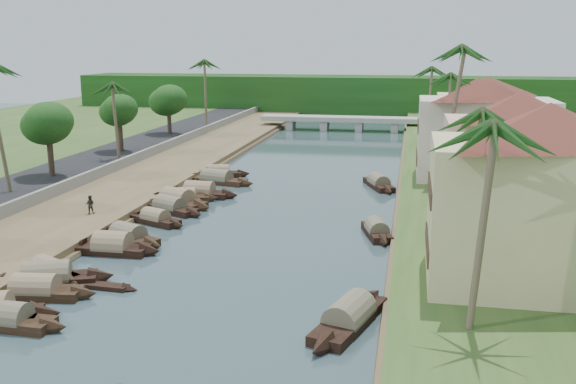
# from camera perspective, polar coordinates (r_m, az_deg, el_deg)

# --- Properties ---
(ground) EXTENTS (220.00, 220.00, 0.00)m
(ground) POSITION_cam_1_polar(r_m,az_deg,el_deg) (42.50, -5.86, -6.91)
(ground) COLOR #33474D
(ground) RESTS_ON ground
(left_bank) EXTENTS (10.00, 180.00, 0.80)m
(left_bank) POSITION_cam_1_polar(r_m,az_deg,el_deg) (66.01, -14.23, 0.29)
(left_bank) COLOR brown
(left_bank) RESTS_ON ground
(right_bank) EXTENTS (16.00, 180.00, 1.20)m
(right_bank) POSITION_cam_1_polar(r_m,az_deg,el_deg) (60.27, 17.52, -0.91)
(right_bank) COLOR #2D491D
(right_bank) RESTS_ON ground
(road) EXTENTS (8.00, 180.00, 1.40)m
(road) POSITION_cam_1_polar(r_m,az_deg,el_deg) (69.95, -20.57, 0.81)
(road) COLOR black
(road) RESTS_ON ground
(retaining_wall) EXTENTS (0.40, 180.00, 1.10)m
(retaining_wall) POSITION_cam_1_polar(r_m,az_deg,el_deg) (67.69, -17.50, 1.22)
(retaining_wall) COLOR slate
(retaining_wall) RESTS_ON left_bank
(treeline) EXTENTS (120.00, 14.00, 8.00)m
(treeline) POSITION_cam_1_polar(r_m,az_deg,el_deg) (139.12, 6.11, 8.56)
(treeline) COLOR #183A10
(treeline) RESTS_ON ground
(bridge) EXTENTS (28.00, 4.00, 2.40)m
(bridge) POSITION_cam_1_polar(r_m,az_deg,el_deg) (111.58, 4.83, 6.35)
(bridge) COLOR gray
(bridge) RESTS_ON ground
(building_near) EXTENTS (14.85, 14.85, 10.20)m
(building_near) POSITION_cam_1_polar(r_m,az_deg,el_deg) (37.80, 21.68, -0.20)
(building_near) COLOR beige
(building_near) RESTS_ON right_bank
(building_mid) EXTENTS (14.11, 14.11, 9.70)m
(building_mid) POSITION_cam_1_polar(r_m,az_deg,el_deg) (53.51, 19.67, 3.30)
(building_mid) COLOR beige
(building_mid) RESTS_ON right_bank
(building_far) EXTENTS (15.59, 15.59, 10.20)m
(building_far) POSITION_cam_1_polar(r_m,az_deg,el_deg) (67.10, 17.11, 5.51)
(building_far) COLOR silver
(building_far) RESTS_ON right_bank
(building_distant) EXTENTS (12.62, 12.62, 9.20)m
(building_distant) POSITION_cam_1_polar(r_m,az_deg,el_deg) (87.04, 16.41, 6.79)
(building_distant) COLOR beige
(building_distant) RESTS_ON right_bank
(sampan_0) EXTENTS (7.33, 1.81, 1.96)m
(sampan_0) POSITION_cam_1_polar(r_m,az_deg,el_deg) (37.10, -23.82, -10.34)
(sampan_0) COLOR black
(sampan_0) RESTS_ON ground
(sampan_2) EXTENTS (7.63, 2.42, 2.01)m
(sampan_2) POSITION_cam_1_polar(r_m,az_deg,el_deg) (40.55, -21.53, -8.16)
(sampan_2) COLOR black
(sampan_2) RESTS_ON ground
(sampan_3) EXTENTS (8.21, 4.63, 2.20)m
(sampan_3) POSITION_cam_1_polar(r_m,az_deg,el_deg) (42.30, -20.61, -7.21)
(sampan_3) COLOR black
(sampan_3) RESTS_ON ground
(sampan_4) EXTENTS (6.33, 4.23, 1.88)m
(sampan_4) POSITION_cam_1_polar(r_m,az_deg,el_deg) (43.43, -20.45, -6.69)
(sampan_4) COLOR black
(sampan_4) RESTS_ON ground
(sampan_5) EXTENTS (7.23, 2.08, 2.30)m
(sampan_5) POSITION_cam_1_polar(r_m,az_deg,el_deg) (47.15, -15.31, -4.77)
(sampan_5) COLOR black
(sampan_5) RESTS_ON ground
(sampan_6) EXTENTS (7.14, 4.47, 2.14)m
(sampan_6) POSITION_cam_1_polar(r_m,az_deg,el_deg) (49.27, -14.01, -3.93)
(sampan_6) COLOR black
(sampan_6) RESTS_ON ground
(sampan_7) EXTENTS (6.43, 3.86, 1.79)m
(sampan_7) POSITION_cam_1_polar(r_m,az_deg,el_deg) (53.93, -11.69, -2.37)
(sampan_7) COLOR black
(sampan_7) RESTS_ON ground
(sampan_8) EXTENTS (8.16, 4.89, 2.46)m
(sampan_8) POSITION_cam_1_polar(r_m,az_deg,el_deg) (59.56, -9.83, -0.82)
(sampan_8) COLOR black
(sampan_8) RESTS_ON ground
(sampan_9) EXTENTS (7.86, 4.95, 2.05)m
(sampan_9) POSITION_cam_1_polar(r_m,az_deg,el_deg) (57.51, -10.46, -1.35)
(sampan_9) COLOR black
(sampan_9) RESTS_ON ground
(sampan_10) EXTENTS (6.78, 2.99, 1.88)m
(sampan_10) POSITION_cam_1_polar(r_m,az_deg,el_deg) (61.08, -9.23, -0.47)
(sampan_10) COLOR black
(sampan_10) RESTS_ON ground
(sampan_11) EXTENTS (8.05, 2.14, 2.29)m
(sampan_11) POSITION_cam_1_polar(r_m,az_deg,el_deg) (62.76, -7.87, -0.06)
(sampan_11) COLOR black
(sampan_11) RESTS_ON ground
(sampan_12) EXTENTS (9.33, 3.96, 2.19)m
(sampan_12) POSITION_cam_1_polar(r_m,az_deg,el_deg) (68.78, -6.36, 1.12)
(sampan_12) COLOR black
(sampan_12) RESTS_ON ground
(sampan_13) EXTENTS (7.28, 3.20, 1.99)m
(sampan_13) POSITION_cam_1_polar(r_m,az_deg,el_deg) (72.10, -6.17, 1.67)
(sampan_13) COLOR black
(sampan_13) RESTS_ON ground
(sampan_14) EXTENTS (4.30, 9.28, 2.22)m
(sampan_14) POSITION_cam_1_polar(r_m,az_deg,el_deg) (34.40, 5.46, -11.07)
(sampan_14) COLOR black
(sampan_14) RESTS_ON ground
(sampan_15) EXTENTS (3.11, 6.78, 1.84)m
(sampan_15) POSITION_cam_1_polar(r_m,az_deg,el_deg) (50.00, 7.89, -3.43)
(sampan_15) COLOR black
(sampan_15) RESTS_ON ground
(sampan_16) EXTENTS (4.34, 8.06, 2.00)m
(sampan_16) POSITION_cam_1_polar(r_m,az_deg,el_deg) (67.02, 8.07, 0.76)
(sampan_16) COLOR black
(sampan_16) RESTS_ON ground
(canoe_1) EXTENTS (5.24, 1.12, 0.84)m
(canoe_1) POSITION_cam_1_polar(r_m,az_deg,el_deg) (40.93, -16.47, -8.04)
(canoe_1) COLOR black
(canoe_1) RESTS_ON ground
(canoe_2) EXTENTS (4.82, 2.26, 0.71)m
(canoe_2) POSITION_cam_1_polar(r_m,az_deg,el_deg) (62.12, -10.73, -0.60)
(canoe_2) COLOR black
(canoe_2) RESTS_ON ground
(palm_0) EXTENTS (3.20, 3.20, 11.27)m
(palm_0) POSITION_cam_1_polar(r_m,az_deg,el_deg) (29.85, 17.14, 5.28)
(palm_0) COLOR #735F4C
(palm_0) RESTS_ON ground
(palm_1) EXTENTS (3.20, 3.20, 10.54)m
(palm_1) POSITION_cam_1_polar(r_m,az_deg,el_deg) (43.11, 16.62, 6.54)
(palm_1) COLOR #735F4C
(palm_1) RESTS_ON ground
(palm_2) EXTENTS (3.20, 3.20, 14.51)m
(palm_2) POSITION_cam_1_polar(r_m,az_deg,el_deg) (61.12, 14.28, 12.01)
(palm_2) COLOR #735F4C
(palm_2) RESTS_ON ground
(palm_3) EXTENTS (3.20, 3.20, 11.37)m
(palm_3) POSITION_cam_1_polar(r_m,az_deg,el_deg) (77.83, 14.25, 9.88)
(palm_3) COLOR #735F4C
(palm_3) RESTS_ON ground
(palm_6) EXTENTS (3.20, 3.20, 10.15)m
(palm_6) POSITION_cam_1_polar(r_m,az_deg,el_deg) (77.30, -15.19, 9.08)
(palm_6) COLOR #735F4C
(palm_6) RESTS_ON ground
(palm_7) EXTENTS (3.20, 3.20, 11.63)m
(palm_7) POSITION_cam_1_polar(r_m,az_deg,el_deg) (92.34, 12.52, 10.54)
(palm_7) COLOR #735F4C
(palm_7) RESTS_ON ground
(palm_8) EXTENTS (3.20, 3.20, 12.12)m
(palm_8) POSITION_cam_1_polar(r_m,az_deg,el_deg) (103.36, -7.41, 11.33)
(palm_8) COLOR #735F4C
(palm_8) RESTS_ON ground
(tree_3) EXTENTS (4.79, 4.79, 7.30)m
(tree_3) POSITION_cam_1_polar(r_m,az_deg,el_deg) (68.86, -20.55, 5.65)
(tree_3) COLOR #453527
(tree_3) RESTS_ON ground
(tree_4) EXTENTS (4.36, 4.36, 6.89)m
(tree_4) POSITION_cam_1_polar(r_m,az_deg,el_deg) (82.95, -14.79, 6.97)
(tree_4) COLOR #453527
(tree_4) RESTS_ON ground
(tree_5) EXTENTS (5.18, 5.18, 7.09)m
(tree_5) POSITION_cam_1_polar(r_m,az_deg,el_deg) (98.19, -10.58, 7.97)
(tree_5) COLOR #453527
(tree_5) RESTS_ON ground
(tree_6) EXTENTS (4.14, 4.14, 6.73)m
(tree_6) POSITION_cam_1_polar(r_m,az_deg,el_deg) (71.06, 20.86, 5.40)
(tree_6) COLOR #453527
(tree_6) RESTS_ON ground
(person_far) EXTENTS (0.87, 0.76, 1.53)m
(person_far) POSITION_cam_1_polar(r_m,az_deg,el_deg) (55.33, -17.19, -1.06)
(person_far) COLOR #2F2D21
(person_far) RESTS_ON left_bank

